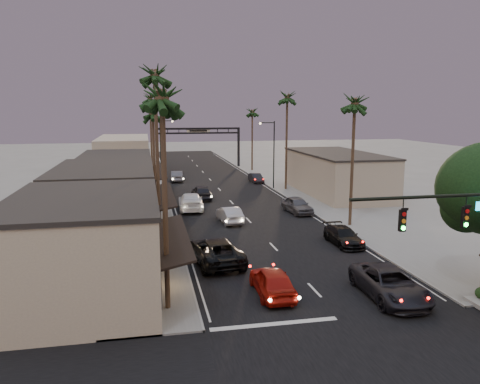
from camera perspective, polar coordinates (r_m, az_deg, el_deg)
name	(u,v)px	position (r m, az deg, el deg)	size (l,w,h in m)	color
ground	(227,198)	(56.51, -1.59, -0.68)	(200.00, 200.00, 0.00)	slate
road	(221,191)	(61.36, -2.39, 0.17)	(14.00, 120.00, 0.02)	black
sidewalk_left	(147,184)	(67.52, -11.33, 0.94)	(5.00, 92.00, 0.12)	slate
sidewalk_right	(276,180)	(70.14, 4.38, 1.44)	(5.00, 92.00, 0.12)	slate
storefront_near	(86,248)	(28.03, -18.30, -6.54)	(8.00, 12.00, 5.50)	tan
storefront_mid	(105,201)	(41.59, -16.09, -1.11)	(8.00, 14.00, 5.50)	gray
storefront_far	(116,178)	(57.38, -14.86, 1.68)	(8.00, 16.00, 5.00)	tan
storefront_dist	(124,155)	(80.14, -13.96, 4.37)	(8.00, 20.00, 6.00)	gray
building_right	(336,174)	(60.07, 11.68, 2.17)	(8.00, 18.00, 5.00)	gray
traffic_signal	(477,226)	(24.69, 26.93, -3.76)	(8.51, 0.22, 7.80)	black
arch	(198,137)	(85.38, -5.09, 6.66)	(15.20, 0.40, 7.27)	black
streetlight_right	(272,149)	(62.14, 3.91, 5.23)	(2.13, 0.30, 9.00)	black
streetlight_left	(162,144)	(72.94, -9.46, 5.83)	(2.13, 0.30, 9.00)	black
palm_la	(162,90)	(23.74, -9.52, 12.17)	(3.20, 3.20, 13.20)	#38281C
palm_lb	(155,70)	(36.83, -10.37, 14.37)	(3.20, 3.20, 15.20)	#38281C
palm_lc	(153,110)	(50.72, -10.61, 9.83)	(3.20, 3.20, 12.20)	#38281C
palm_ld	(150,96)	(69.74, -10.94, 11.43)	(3.20, 3.20, 14.20)	#38281C
palm_ra	(355,98)	(42.74, 13.85, 11.01)	(3.20, 3.20, 13.20)	#38281C
palm_rb	(287,94)	(61.46, 5.79, 11.77)	(3.20, 3.20, 14.20)	#38281C
palm_rc	(252,110)	(80.76, 1.51, 10.01)	(3.20, 3.20, 12.20)	#38281C
palm_far	(150,104)	(92.72, -10.90, 10.44)	(3.20, 3.20, 13.20)	#38281C
oncoming_red	(272,281)	(27.28, 3.95, -10.78)	(1.94, 4.81, 1.64)	#9C140B
oncoming_pickup	(215,251)	(32.55, -3.05, -7.16)	(2.95, 6.39, 1.78)	black
oncoming_silver	(230,215)	(43.98, -1.27, -2.76)	(1.62, 4.64, 1.53)	#9E9EA3
oncoming_white	(191,201)	(49.78, -6.02, -1.15)	(2.50, 6.16, 1.79)	white
oncoming_dgrey	(202,192)	(55.35, -4.71, -0.04)	(2.00, 4.98, 1.70)	black
oncoming_grey_far	(177,176)	(69.68, -7.71, 1.92)	(1.65, 4.73, 1.56)	#4E4E53
curbside_near	(390,284)	(28.08, 17.80, -10.60)	(2.77, 6.01, 1.67)	black
curbside_black	(343,236)	(37.76, 12.50, -5.27)	(1.93, 4.75, 1.38)	black
curbside_grey	(297,205)	(48.34, 6.98, -1.59)	(1.95, 4.85, 1.65)	#46464B
curbside_far	(256,178)	(68.12, 1.96, 1.72)	(1.40, 4.03, 1.33)	black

